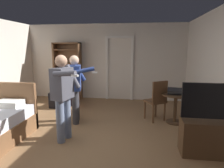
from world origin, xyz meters
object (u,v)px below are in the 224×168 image
(laptop, at_px, (175,92))
(suitcase_dark, at_px, (60,100))
(person_blue_shirt, at_px, (63,93))
(bookshelf, at_px, (68,69))
(person_striped_shirt, at_px, (75,84))
(wooden_chair, at_px, (157,99))
(side_table, at_px, (175,103))
(bottle_on_table, at_px, (183,91))
(tv_flatscreen, at_px, (211,133))
(suitcase_small, at_px, (70,98))

(laptop, distance_m, suitcase_dark, 3.27)
(laptop, distance_m, person_blue_shirt, 2.50)
(bookshelf, xyz_separation_m, suitcase_dark, (0.12, -1.06, -0.80))
(bookshelf, relative_size, person_striped_shirt, 1.21)
(laptop, height_order, wooden_chair, wooden_chair)
(side_table, xyz_separation_m, wooden_chair, (-0.42, 0.07, 0.07))
(side_table, xyz_separation_m, person_blue_shirt, (-2.24, -1.21, 0.46))
(person_blue_shirt, bearing_deg, person_striped_shirt, 94.42)
(side_table, height_order, wooden_chair, wooden_chair)
(side_table, relative_size, person_striped_shirt, 0.44)
(suitcase_dark, bearing_deg, person_blue_shirt, -67.09)
(bottle_on_table, relative_size, wooden_chair, 0.23)
(person_blue_shirt, xyz_separation_m, person_striped_shirt, (-0.07, 0.92, -0.02))
(bookshelf, relative_size, person_blue_shirt, 1.18)
(tv_flatscreen, height_order, laptop, tv_flatscreen)
(person_blue_shirt, distance_m, suitcase_small, 2.55)
(suitcase_small, bearing_deg, tv_flatscreen, -31.36)
(person_blue_shirt, bearing_deg, bottle_on_table, 25.32)
(wooden_chair, distance_m, suitcase_dark, 2.85)
(wooden_chair, xyz_separation_m, suitcase_small, (-2.58, 1.04, -0.34))
(laptop, bearing_deg, suitcase_small, 158.66)
(side_table, relative_size, laptop, 1.85)
(wooden_chair, xyz_separation_m, person_blue_shirt, (-1.82, -1.28, 0.39))
(tv_flatscreen, height_order, suitcase_small, tv_flatscreen)
(laptop, height_order, person_blue_shirt, person_blue_shirt)
(tv_flatscreen, bearing_deg, person_blue_shirt, 176.14)
(bookshelf, bearing_deg, person_blue_shirt, -70.99)
(wooden_chair, relative_size, suitcase_small, 1.97)
(bottle_on_table, bearing_deg, side_table, 150.26)
(laptop, bearing_deg, bottle_on_table, -11.92)
(bookshelf, height_order, laptop, bookshelf)
(bookshelf, xyz_separation_m, suitcase_small, (0.29, -0.71, -0.82))
(bookshelf, xyz_separation_m, laptop, (3.25, -1.86, -0.28))
(bookshelf, distance_m, side_table, 3.80)
(bookshelf, bearing_deg, bottle_on_table, -29.04)
(laptop, relative_size, person_blue_shirt, 0.23)
(bookshelf, bearing_deg, side_table, -29.00)
(bottle_on_table, height_order, wooden_chair, wooden_chair)
(bookshelf, xyz_separation_m, tv_flatscreen, (3.62, -3.20, -0.66))
(laptop, relative_size, suitcase_dark, 0.64)
(bottle_on_table, height_order, suitcase_small, bottle_on_table)
(laptop, xyz_separation_m, bottle_on_table, (0.18, -0.04, 0.04))
(bottle_on_table, bearing_deg, person_striped_shirt, -175.21)
(person_striped_shirt, distance_m, suitcase_small, 1.71)
(wooden_chair, distance_m, person_blue_shirt, 2.26)
(bottle_on_table, bearing_deg, wooden_chair, 165.01)
(laptop, bearing_deg, side_table, 48.57)
(side_table, bearing_deg, wooden_chair, 170.54)
(person_striped_shirt, bearing_deg, suitcase_dark, 129.09)
(person_striped_shirt, bearing_deg, bottle_on_table, 4.79)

